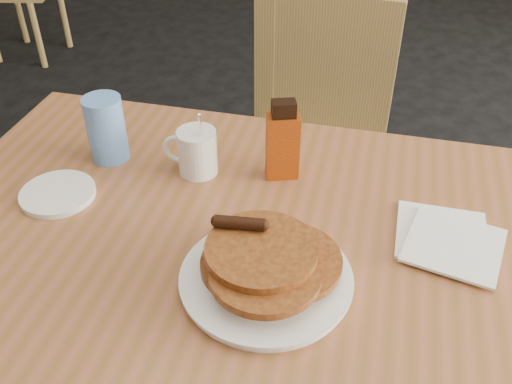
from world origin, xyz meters
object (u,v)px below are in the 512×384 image
chair_main_far (315,128)px  coffee_mug (196,151)px  blue_tumbler (106,129)px  syrup_bottle (283,142)px  pancake_plate (266,270)px  main_table (254,257)px

chair_main_far → coffee_mug: bearing=-104.4°
coffee_mug → blue_tumbler: 0.20m
coffee_mug → blue_tumbler: coffee_mug is taller
syrup_bottle → blue_tumbler: size_ratio=1.21×
syrup_bottle → blue_tumbler: (-0.38, -0.02, -0.01)m
pancake_plate → coffee_mug: (-0.21, 0.28, 0.02)m
main_table → pancake_plate: size_ratio=4.66×
main_table → chair_main_far: chair_main_far is taller
main_table → pancake_plate: pancake_plate is taller
syrup_bottle → blue_tumbler: 0.38m
coffee_mug → main_table: bearing=-33.1°
main_table → blue_tumbler: bearing=152.9°
chair_main_far → coffee_mug: (-0.18, -0.55, 0.24)m
chair_main_far → blue_tumbler: bearing=-121.3°
chair_main_far → syrup_bottle: (0.00, -0.52, 0.27)m
main_table → syrup_bottle: (0.01, 0.21, 0.12)m
pancake_plate → main_table: bearing=114.9°
coffee_mug → blue_tumbler: size_ratio=1.07×
pancake_plate → syrup_bottle: (-0.04, 0.31, 0.05)m
main_table → coffee_mug: 0.27m
chair_main_far → coffee_mug: 0.63m
main_table → blue_tumbler: 0.43m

